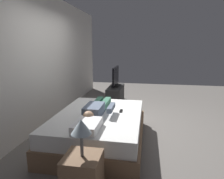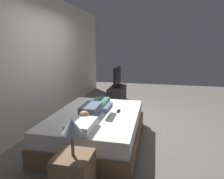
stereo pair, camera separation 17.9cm
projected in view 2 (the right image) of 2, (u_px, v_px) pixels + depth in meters
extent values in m
plane|color=slate|center=(119.00, 125.00, 4.29)|extent=(10.00, 10.00, 0.00)
cube|color=silver|center=(54.00, 58.00, 4.72)|extent=(6.40, 0.10, 2.80)
cube|color=brown|center=(97.00, 134.00, 3.52)|extent=(2.03, 1.51, 0.30)
cube|color=white|center=(96.00, 120.00, 3.46)|extent=(1.95, 1.43, 0.24)
cube|color=white|center=(82.00, 125.00, 2.76)|extent=(0.48, 0.34, 0.12)
cube|color=slate|center=(91.00, 110.00, 3.33)|extent=(0.48, 0.28, 0.18)
sphere|color=tan|center=(84.00, 117.00, 3.02)|extent=(0.18, 0.18, 0.18)
cube|color=#387056|center=(104.00, 103.00, 3.84)|extent=(0.60, 0.11, 0.11)
cube|color=#387056|center=(96.00, 103.00, 3.87)|extent=(0.60, 0.11, 0.11)
cube|color=slate|center=(108.00, 108.00, 3.32)|extent=(0.40, 0.08, 0.08)
cube|color=black|center=(118.00, 111.00, 3.53)|extent=(0.15, 0.04, 0.02)
cube|color=#2D2D2D|center=(117.00, 95.00, 5.95)|extent=(1.10, 0.40, 0.50)
cube|color=black|center=(117.00, 86.00, 5.89)|extent=(0.32, 0.20, 0.05)
cube|color=black|center=(117.00, 76.00, 5.82)|extent=(0.88, 0.05, 0.54)
cube|color=brown|center=(74.00, 176.00, 2.21)|extent=(0.40, 0.40, 0.52)
cylinder|color=#59595B|center=(72.00, 142.00, 2.12)|extent=(0.04, 0.04, 0.30)
cone|color=silver|center=(72.00, 126.00, 2.08)|extent=(0.22, 0.22, 0.16)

